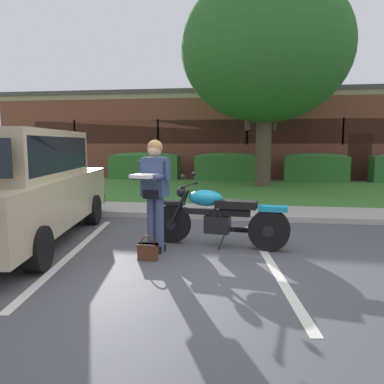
% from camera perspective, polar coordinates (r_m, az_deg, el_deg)
% --- Properties ---
extents(ground_plane, '(140.00, 140.00, 0.00)m').
position_cam_1_polar(ground_plane, '(5.51, -1.96, -10.17)').
color(ground_plane, '#4C4C51').
extents(curb_strip, '(60.00, 0.20, 0.12)m').
position_cam_1_polar(curb_strip, '(8.38, 1.84, -3.66)').
color(curb_strip, '#ADA89E').
rests_on(curb_strip, ground).
extents(concrete_walk, '(60.00, 1.50, 0.08)m').
position_cam_1_polar(concrete_walk, '(9.21, 2.47, -2.78)').
color(concrete_walk, '#ADA89E').
rests_on(concrete_walk, ground).
extents(grass_lawn, '(60.00, 6.73, 0.06)m').
position_cam_1_polar(grass_lawn, '(13.27, 4.40, 0.27)').
color(grass_lawn, '#3D752D').
rests_on(grass_lawn, ground).
extents(stall_stripe_0, '(0.73, 4.37, 0.01)m').
position_cam_1_polar(stall_stripe_0, '(6.21, -17.11, -8.45)').
color(stall_stripe_0, silver).
rests_on(stall_stripe_0, ground).
extents(stall_stripe_1, '(0.73, 4.37, 0.01)m').
position_cam_1_polar(stall_stripe_1, '(5.62, 11.42, -9.92)').
color(stall_stripe_1, silver).
rests_on(stall_stripe_1, ground).
extents(motorcycle, '(2.24, 0.82, 1.18)m').
position_cam_1_polar(motorcycle, '(6.12, 4.84, -3.78)').
color(motorcycle, black).
rests_on(motorcycle, ground).
extents(rider_person, '(0.54, 0.64, 1.70)m').
position_cam_1_polar(rider_person, '(5.74, -5.66, 0.80)').
color(rider_person, black).
rests_on(rider_person, ground).
extents(handbag, '(0.28, 0.13, 0.36)m').
position_cam_1_polar(handbag, '(5.52, -6.62, -8.62)').
color(handbag, '#562D19').
rests_on(handbag, ground).
extents(parked_suv_adjacent, '(2.66, 5.07, 1.86)m').
position_cam_1_polar(parked_suv_adjacent, '(6.87, -25.07, 0.79)').
color(parked_suv_adjacent, tan).
rests_on(parked_suv_adjacent, ground).
extents(shade_tree, '(6.13, 6.13, 7.62)m').
position_cam_1_polar(shade_tree, '(14.89, 10.96, 20.15)').
color(shade_tree, '#4C3D2D').
rests_on(shade_tree, ground).
extents(hedge_left, '(3.15, 0.90, 1.24)m').
position_cam_1_polar(hedge_left, '(17.38, -7.09, 3.96)').
color(hedge_left, '#336B2D').
rests_on(hedge_left, ground).
extents(hedge_center_left, '(2.79, 0.90, 1.24)m').
position_cam_1_polar(hedge_center_left, '(16.76, 5.30, 3.86)').
color(hedge_center_left, '#336B2D').
rests_on(hedge_center_left, ground).
extents(hedge_center_right, '(2.62, 0.90, 1.24)m').
position_cam_1_polar(hedge_center_right, '(16.95, 18.00, 3.57)').
color(hedge_center_right, '#336B2D').
rests_on(hedge_center_right, ground).
extents(brick_building, '(24.79, 10.19, 4.16)m').
position_cam_1_polar(brick_building, '(22.77, 8.37, 8.33)').
color(brick_building, brown).
rests_on(brick_building, ground).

